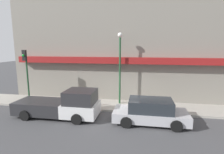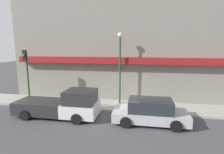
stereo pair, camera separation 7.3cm
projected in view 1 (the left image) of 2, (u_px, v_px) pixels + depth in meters
ground_plane at (121, 113)px, 12.18m from camera, size 80.00×80.00×0.00m
sidewalk at (123, 106)px, 13.41m from camera, size 36.00×2.55×0.15m
building at (127, 33)px, 15.12m from camera, size 19.80×3.80×11.43m
pickup_truck at (63, 105)px, 11.40m from camera, size 5.48×2.13×1.84m
parked_car at (150, 112)px, 10.48m from camera, size 4.40×2.04×1.47m
fire_hydrant at (97, 102)px, 13.20m from camera, size 0.17×0.17×0.58m
street_lamp at (120, 60)px, 13.23m from camera, size 0.36×0.36×5.45m
traffic_light at (26, 68)px, 13.32m from camera, size 0.28×0.42×4.17m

